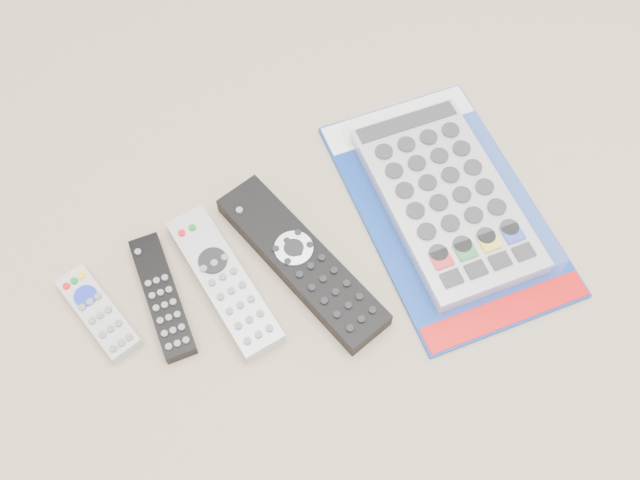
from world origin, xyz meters
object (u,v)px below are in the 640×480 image
remote_large_black (302,261)px  remote_small_grey (98,313)px  remote_slim_black (162,297)px  remote_silver_dvd (224,281)px  jumbo_remote_packaged (446,197)px

remote_large_black → remote_small_grey: bearing=155.1°
remote_small_grey → remote_slim_black: 0.08m
remote_slim_black → remote_silver_dvd: 0.08m
remote_slim_black → remote_silver_dvd: (0.07, -0.02, 0.00)m
remote_silver_dvd → jumbo_remote_packaged: jumbo_remote_packaged is taller
remote_silver_dvd → remote_large_black: size_ratio=0.78×
remote_small_grey → jumbo_remote_packaged: size_ratio=0.35×
remote_silver_dvd → remote_large_black: remote_large_black is taller
jumbo_remote_packaged → remote_silver_dvd: bearing=-179.0°
remote_slim_black → remote_silver_dvd: remote_silver_dvd is taller
jumbo_remote_packaged → remote_slim_black: bearing=179.5°
remote_large_black → jumbo_remote_packaged: size_ratio=0.69×
remote_silver_dvd → remote_small_grey: bearing=163.7°
remote_small_grey → remote_silver_dvd: size_ratio=0.64×
remote_small_grey → remote_silver_dvd: bearing=-24.7°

